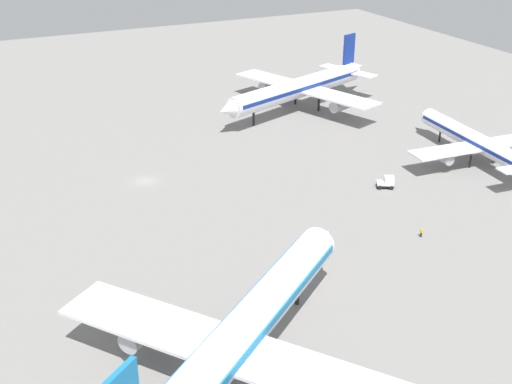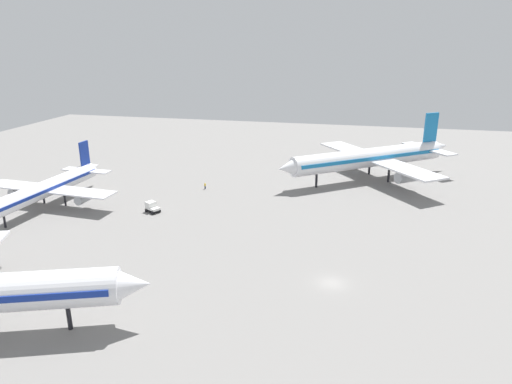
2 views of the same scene
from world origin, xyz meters
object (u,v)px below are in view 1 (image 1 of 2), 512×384
object	(u,v)px
baggage_tug	(387,182)
ground_crew_worker	(421,232)
airplane_taxiing	(477,142)
airplane_distant	(300,87)
airplane_at_gate	(238,337)

from	to	relation	value
baggage_tug	ground_crew_worker	world-z (taller)	baggage_tug
airplane_taxiing	airplane_distant	bearing A→B (deg)	24.61
baggage_tug	ground_crew_worker	xyz separation A→B (m)	(18.34, -6.16, -0.31)
airplane_at_gate	airplane_taxiing	xyz separation A→B (m)	(-39.43, 71.82, -1.69)
baggage_tug	airplane_taxiing	bearing A→B (deg)	35.76
airplane_taxiing	baggage_tug	bearing A→B (deg)	100.55
airplane_at_gate	ground_crew_worker	size ratio (longest dim) A/B	28.24
baggage_tug	ground_crew_worker	size ratio (longest dim) A/B	2.23
airplane_at_gate	baggage_tug	bearing A→B (deg)	0.19
airplane_taxiing	baggage_tug	world-z (taller)	airplane_taxiing
airplane_at_gate	airplane_taxiing	world-z (taller)	airplane_at_gate
airplane_taxiing	ground_crew_worker	bearing A→B (deg)	128.66
airplane_at_gate	baggage_tug	world-z (taller)	airplane_at_gate
airplane_taxiing	baggage_tug	distance (m)	24.82
ground_crew_worker	baggage_tug	bearing A→B (deg)	56.53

